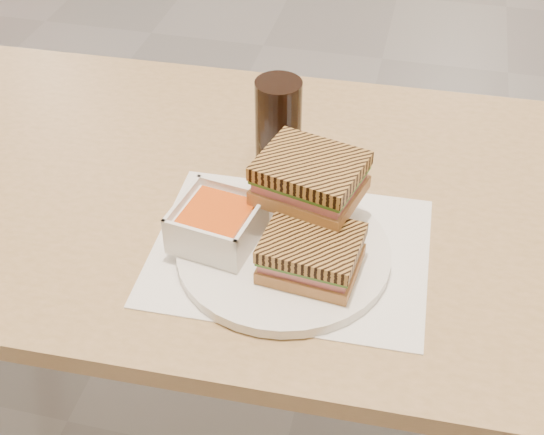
% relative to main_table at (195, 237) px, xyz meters
% --- Properties ---
extents(main_table, '(1.22, 0.74, 0.75)m').
position_rel_main_table_xyz_m(main_table, '(0.00, 0.00, 0.00)').
color(main_table, tan).
rests_on(main_table, ground).
extents(tray_liner, '(0.38, 0.30, 0.00)m').
position_rel_main_table_xyz_m(tray_liner, '(0.18, -0.11, 0.11)').
color(tray_liner, white).
rests_on(tray_liner, main_table).
extents(plate, '(0.29, 0.29, 0.02)m').
position_rel_main_table_xyz_m(plate, '(0.18, -0.13, 0.12)').
color(plate, white).
rests_on(plate, tray_liner).
extents(soup_bowl, '(0.12, 0.12, 0.06)m').
position_rel_main_table_xyz_m(soup_bowl, '(0.09, -0.13, 0.16)').
color(soup_bowl, white).
rests_on(soup_bowl, plate).
extents(panini_lower, '(0.13, 0.11, 0.05)m').
position_rel_main_table_xyz_m(panini_lower, '(0.22, -0.16, 0.16)').
color(panini_lower, tan).
rests_on(panini_lower, plate).
extents(panini_upper, '(0.15, 0.14, 0.06)m').
position_rel_main_table_xyz_m(panini_upper, '(0.20, -0.07, 0.21)').
color(panini_upper, tan).
rests_on(panini_upper, panini_lower).
extents(cola_glass, '(0.07, 0.07, 0.15)m').
position_rel_main_table_xyz_m(cola_glass, '(0.12, 0.07, 0.19)').
color(cola_glass, black).
rests_on(cola_glass, main_table).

